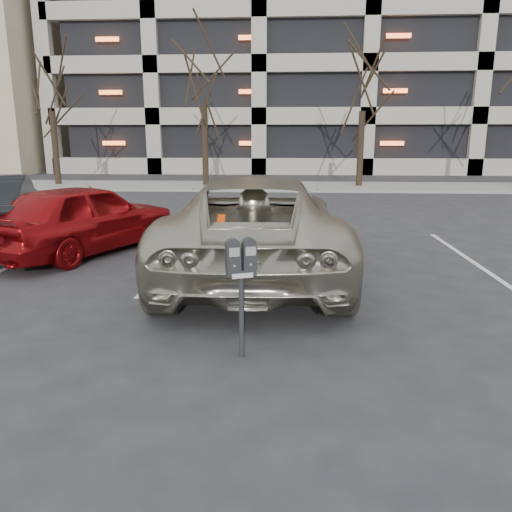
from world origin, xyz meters
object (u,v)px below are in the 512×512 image
at_px(tree_a, 48,63).
at_px(tree_c, 365,62).
at_px(tree_b, 203,54).
at_px(suv_silver, 255,225).
at_px(car_red, 84,218).
at_px(parking_meter, 241,269).

bearing_deg(tree_a, tree_c, 0.00).
distance_m(tree_b, suv_silver, 15.88).
bearing_deg(tree_b, tree_c, 0.00).
bearing_deg(car_red, suv_silver, -175.96).
relative_size(tree_b, parking_meter, 6.42).
bearing_deg(parking_meter, suv_silver, 71.14).
xyz_separation_m(tree_b, tree_c, (7.00, 0.00, -0.38)).
bearing_deg(tree_a, suv_silver, -55.30).
height_order(parking_meter, car_red, car_red).
bearing_deg(parking_meter, tree_b, 80.14).
xyz_separation_m(tree_c, car_red, (-7.27, -13.45, -4.71)).
bearing_deg(suv_silver, parking_meter, 89.26).
bearing_deg(tree_c, tree_a, 180.00).
xyz_separation_m(tree_a, tree_c, (14.00, 0.00, -0.06)).
distance_m(tree_a, car_red, 15.78).
distance_m(parking_meter, car_red, 5.87).
height_order(tree_a, tree_b, tree_b).
distance_m(tree_a, tree_c, 14.00).
height_order(tree_a, suv_silver, tree_a).
relative_size(tree_b, tree_c, 1.07).
distance_m(tree_b, car_red, 14.38).
distance_m(tree_a, parking_meter, 21.32).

